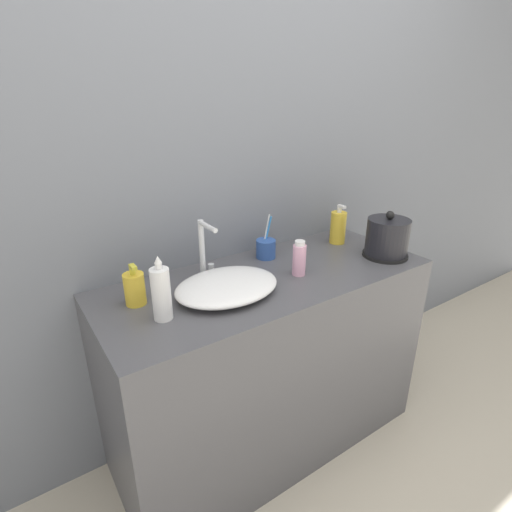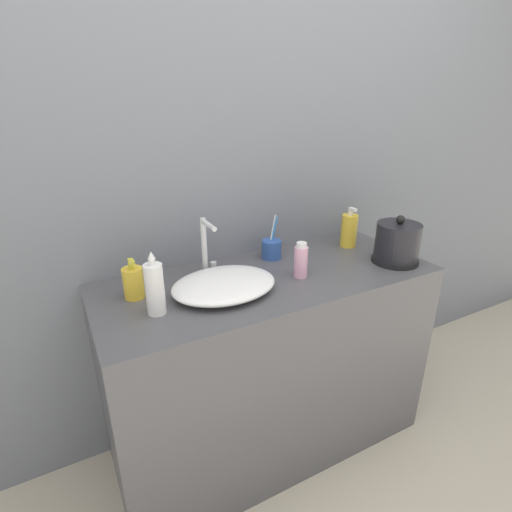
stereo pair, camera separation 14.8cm
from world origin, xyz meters
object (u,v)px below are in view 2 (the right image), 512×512
Objects in this scene: shampoo_bottle at (349,230)px; mouthwash_bottle at (301,261)px; toothbrush_cup at (272,249)px; hand_cream_bottle at (155,288)px; electric_kettle at (397,244)px; lotion_bottle at (133,282)px; faucet at (206,245)px.

shampoo_bottle reaches higher than mouthwash_bottle.
mouthwash_bottle is (0.01, -0.21, 0.02)m from toothbrush_cup.
toothbrush_cup is 0.60m from hand_cream_bottle.
electric_kettle is at bearing -8.75° from mouthwash_bottle.
electric_kettle is at bearing -32.47° from toothbrush_cup.
shampoo_bottle is (0.38, -0.04, 0.03)m from toothbrush_cup.
toothbrush_cup is 0.60m from lotion_bottle.
electric_kettle reaches higher than mouthwash_bottle.
lotion_bottle is at bearing -168.57° from faucet.
electric_kettle reaches higher than lotion_bottle.
faucet is at bearing 160.91° from electric_kettle.
faucet is 1.61× the size of mouthwash_bottle.
lotion_bottle is 1.04× the size of mouthwash_bottle.
mouthwash_bottle is at bearing -31.62° from faucet.
hand_cream_bottle is (-0.56, -0.22, 0.05)m from toothbrush_cup.
electric_kettle is at bearing -10.74° from lotion_bottle.
toothbrush_cup is at bearing 21.82° from hand_cream_bottle.
electric_kettle is 1.07× the size of toothbrush_cup.
hand_cream_bottle is at bearing 176.78° from electric_kettle.
mouthwash_bottle is at bearing 171.25° from electric_kettle.
shampoo_bottle is at bearing 24.30° from mouthwash_bottle.
faucet is 1.11× the size of electric_kettle.
lotion_bottle is at bearing 167.84° from mouthwash_bottle.
mouthwash_bottle is at bearing -12.16° from lotion_bottle.
toothbrush_cup reaches higher than mouthwash_bottle.
lotion_bottle is 0.79× the size of shampoo_bottle.
faucet reaches higher than shampoo_bottle.
faucet reaches higher than lotion_bottle.
faucet is 0.31m from lotion_bottle.
mouthwash_bottle is at bearing -155.70° from shampoo_bottle.
shampoo_bottle is 1.31× the size of mouthwash_bottle.
hand_cream_bottle is (-0.56, -0.01, 0.02)m from mouthwash_bottle.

